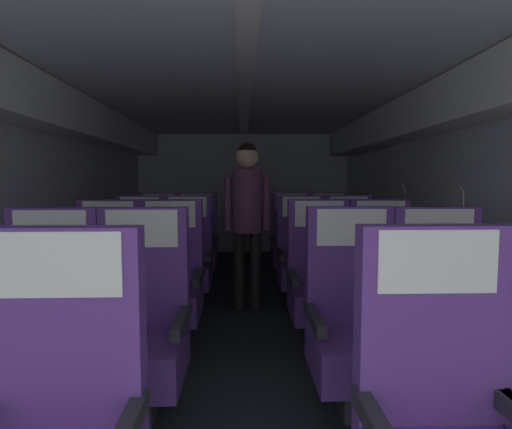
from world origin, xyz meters
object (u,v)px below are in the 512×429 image
(seat_b_right_window, at_px, (354,326))
(seat_c_left_window, at_px, (106,285))
(seat_e_left_window, at_px, (158,246))
(seat_e_left_aisle, at_px, (197,245))
(seat_d_right_window, at_px, (302,260))
(seat_e_right_aisle, at_px, (330,245))
(seat_b_left_aisle, at_px, (140,330))
(seat_d_left_window, at_px, (139,260))
(seat_c_right_aisle, at_px, (383,282))
(flight_attendant, at_px, (247,208))
(seat_c_right_window, at_px, (321,283))
(seat_b_right_aisle, at_px, (444,327))
(seat_c_left_aisle, at_px, (170,284))
(seat_e_right_window, at_px, (292,245))
(seat_d_right_aisle, at_px, (350,259))
(seat_b_left_window, at_px, (46,332))
(seat_d_left_aisle, at_px, (187,260))

(seat_b_right_window, bearing_deg, seat_c_left_window, 150.08)
(seat_c_left_window, relative_size, seat_e_left_window, 1.00)
(seat_e_left_aisle, bearing_deg, seat_d_right_window, -39.53)
(seat_c_left_window, distance_m, seat_e_right_aisle, 2.80)
(seat_b_left_aisle, distance_m, seat_d_left_window, 1.94)
(seat_c_right_aisle, xyz_separation_m, flight_attendant, (-1.03, 0.79, 0.52))
(seat_c_right_window, bearing_deg, seat_c_left_window, -179.65)
(seat_b_right_aisle, relative_size, seat_c_left_aisle, 1.00)
(seat_d_right_window, relative_size, seat_e_right_window, 1.00)
(seat_d_right_aisle, relative_size, seat_e_right_aisle, 1.00)
(seat_b_left_window, bearing_deg, seat_b_left_aisle, 1.25)
(seat_c_left_window, bearing_deg, seat_c_right_window, 0.35)
(seat_b_right_aisle, xyz_separation_m, seat_c_left_window, (-2.08, 0.95, 0.00))
(seat_c_right_aisle, height_order, seat_d_left_aisle, same)
(seat_b_left_aisle, bearing_deg, seat_e_left_aisle, 90.27)
(seat_d_left_aisle, bearing_deg, seat_b_right_window, -58.59)
(seat_c_left_window, relative_size, seat_d_left_aisle, 1.00)
(seat_b_right_aisle, relative_size, seat_d_right_aisle, 1.00)
(seat_b_left_window, bearing_deg, seat_e_right_aisle, 53.74)
(seat_b_left_aisle, xyz_separation_m, seat_c_right_window, (1.13, 0.95, 0.00))
(seat_d_left_aisle, bearing_deg, flight_attendant, -12.66)
(seat_b_left_aisle, xyz_separation_m, seat_c_left_window, (-0.48, 0.94, 0.00))
(seat_b_left_window, relative_size, seat_d_right_aisle, 1.00)
(seat_d_left_window, bearing_deg, seat_e_left_aisle, 63.44)
(seat_c_right_aisle, height_order, seat_e_left_aisle, same)
(seat_b_left_window, bearing_deg, seat_d_right_aisle, 42.34)
(seat_d_left_aisle, bearing_deg, seat_d_right_aisle, 0.31)
(seat_c_left_window, relative_size, seat_e_right_window, 1.00)
(seat_e_left_window, height_order, seat_e_right_aisle, same)
(seat_b_left_aisle, bearing_deg, seat_d_left_window, 104.14)
(seat_d_left_window, relative_size, seat_e_left_aisle, 1.00)
(seat_c_right_window, bearing_deg, seat_e_left_window, 130.66)
(seat_c_left_aisle, height_order, seat_e_left_window, same)
(seat_b_right_window, xyz_separation_m, seat_e_left_window, (-1.61, 2.81, 0.00))
(seat_c_left_window, distance_m, seat_e_left_window, 1.88)
(seat_b_right_window, relative_size, seat_d_left_window, 1.00)
(seat_c_left_window, height_order, seat_e_right_aisle, same)
(seat_c_left_window, height_order, seat_d_left_aisle, same)
(seat_c_left_aisle, bearing_deg, seat_e_left_aisle, 89.99)
(seat_b_left_aisle, relative_size, seat_d_left_window, 1.00)
(seat_b_left_aisle, bearing_deg, seat_d_right_window, 59.02)
(seat_e_left_aisle, height_order, seat_e_right_window, same)
(seat_e_right_window, bearing_deg, seat_d_right_window, -90.72)
(seat_b_left_aisle, distance_m, seat_d_left_aisle, 1.87)
(seat_b_left_window, xyz_separation_m, seat_c_left_window, (-0.01, 0.95, 0.00))
(seat_c_left_aisle, bearing_deg, seat_c_right_aisle, -0.25)
(seat_d_right_window, height_order, seat_e_right_window, same)
(seat_b_right_aisle, height_order, seat_d_left_window, same)
(seat_e_right_aisle, bearing_deg, flight_attendant, -133.44)
(seat_c_left_window, distance_m, seat_c_right_window, 1.61)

